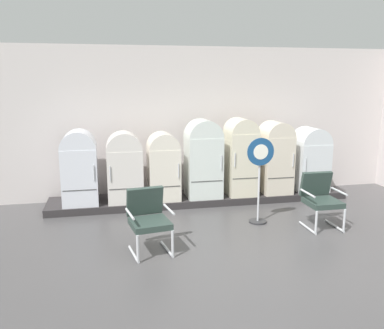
% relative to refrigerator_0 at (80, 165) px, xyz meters
% --- Properties ---
extents(ground, '(12.00, 10.00, 0.05)m').
position_rel_refrigerator_0_xyz_m(ground, '(2.43, -2.94, -0.93)').
color(ground, '#484647').
extents(back_wall, '(11.76, 0.12, 3.22)m').
position_rel_refrigerator_0_xyz_m(back_wall, '(2.43, 0.72, 0.72)').
color(back_wall, silver).
rests_on(back_wall, ground).
extents(display_plinth, '(6.23, 0.95, 0.14)m').
position_rel_refrigerator_0_xyz_m(display_plinth, '(2.43, 0.09, -0.83)').
color(display_plinth, '#2E2B2C').
rests_on(display_plinth, ground).
extents(refrigerator_0, '(0.67, 0.73, 1.44)m').
position_rel_refrigerator_0_xyz_m(refrigerator_0, '(0.00, 0.00, 0.00)').
color(refrigerator_0, white).
rests_on(refrigerator_0, display_plinth).
extents(refrigerator_1, '(0.69, 0.65, 1.39)m').
position_rel_refrigerator_0_xyz_m(refrigerator_1, '(0.86, -0.04, -0.03)').
color(refrigerator_1, silver).
rests_on(refrigerator_1, display_plinth).
extents(refrigerator_2, '(0.62, 0.68, 1.35)m').
position_rel_refrigerator_0_xyz_m(refrigerator_2, '(1.64, -0.02, -0.04)').
color(refrigerator_2, silver).
rests_on(refrigerator_2, display_plinth).
extents(refrigerator_3, '(0.70, 0.68, 1.60)m').
position_rel_refrigerator_0_xyz_m(refrigerator_3, '(2.46, -0.02, 0.09)').
color(refrigerator_3, silver).
rests_on(refrigerator_3, display_plinth).
extents(refrigerator_4, '(0.59, 0.70, 1.61)m').
position_rel_refrigerator_0_xyz_m(refrigerator_4, '(3.27, -0.01, 0.10)').
color(refrigerator_4, beige).
rests_on(refrigerator_4, display_plinth).
extents(refrigerator_5, '(0.62, 0.70, 1.53)m').
position_rel_refrigerator_0_xyz_m(refrigerator_5, '(4.04, -0.01, 0.05)').
color(refrigerator_5, beige).
rests_on(refrigerator_5, display_plinth).
extents(refrigerator_6, '(0.68, 0.70, 1.38)m').
position_rel_refrigerator_0_xyz_m(refrigerator_6, '(4.86, -0.01, -0.04)').
color(refrigerator_6, white).
rests_on(refrigerator_6, display_plinth).
extents(armchair_left, '(0.69, 0.74, 0.95)m').
position_rel_refrigerator_0_xyz_m(armchair_left, '(1.09, -2.24, -0.37)').
color(armchair_left, silver).
rests_on(armchair_left, ground).
extents(armchair_right, '(0.63, 0.67, 0.95)m').
position_rel_refrigerator_0_xyz_m(armchair_right, '(4.12, -1.81, -0.37)').
color(armchair_right, silver).
rests_on(armchair_right, ground).
extents(sign_stand, '(0.49, 0.32, 1.54)m').
position_rel_refrigerator_0_xyz_m(sign_stand, '(3.15, -1.41, -0.11)').
color(sign_stand, '#2D2D30').
rests_on(sign_stand, ground).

